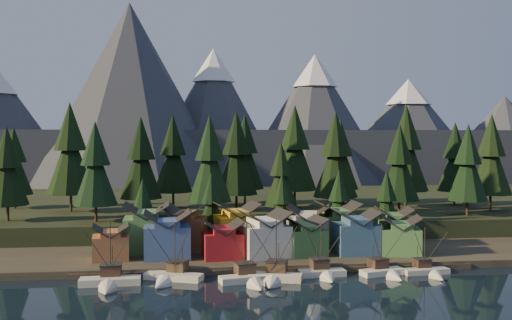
{
  "coord_description": "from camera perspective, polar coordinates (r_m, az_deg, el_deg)",
  "views": [
    {
      "loc": [
        -16.82,
        -94.86,
        26.96
      ],
      "look_at": [
        -2.46,
        30.0,
        21.78
      ],
      "focal_mm": 40.0,
      "sensor_mm": 36.0,
      "label": 1
    }
  ],
  "objects": [
    {
      "name": "tree_hill_2",
      "position": [
        144.91,
        -15.76,
        -0.65
      ],
      "size": [
        10.66,
        10.66,
        24.83
      ],
      "color": "#332319",
      "rests_on": "hillside"
    },
    {
      "name": "house_front_1",
      "position": [
        121.85,
        -8.87,
        -7.27
      ],
      "size": [
        9.88,
        9.52,
        9.79
      ],
      "rotation": [
        0.0,
        0.0,
        0.05
      ],
      "color": "#3D5690",
      "rests_on": "shore_strip"
    },
    {
      "name": "tree_hill_5",
      "position": [
        145.08,
        -4.65,
        -0.18
      ],
      "size": [
        11.43,
        11.43,
        26.63
      ],
      "color": "#332319",
      "rests_on": "hillside"
    },
    {
      "name": "boat_5",
      "position": [
        114.52,
        12.83,
        -10.18
      ],
      "size": [
        9.45,
        10.0,
        11.24
      ],
      "rotation": [
        0.0,
        0.0,
        0.25
      ],
      "color": "white",
      "rests_on": "ground"
    },
    {
      "name": "tree_hill_15",
      "position": [
        177.74,
        -1.13,
        0.56
      ],
      "size": [
        12.07,
        12.07,
        28.12
      ],
      "color": "#332319",
      "rests_on": "hillside"
    },
    {
      "name": "house_back_2",
      "position": [
        132.11,
        -1.95,
        -6.4
      ],
      "size": [
        11.07,
        10.44,
        10.18
      ],
      "rotation": [
        0.0,
        0.0,
        0.19
      ],
      "color": "gold",
      "rests_on": "shore_strip"
    },
    {
      "name": "tree_hill_10",
      "position": [
        181.13,
        8.42,
        0.3
      ],
      "size": [
        11.4,
        11.4,
        26.55
      ],
      "color": "#332319",
      "rests_on": "hillside"
    },
    {
      "name": "tree_hill_12",
      "position": [
        172.74,
        14.77,
        0.87
      ],
      "size": [
        13.11,
        13.11,
        30.55
      ],
      "color": "#332319",
      "rests_on": "hillside"
    },
    {
      "name": "tree_hill_17",
      "position": [
        174.92,
        22.45,
        0.23
      ],
      "size": [
        11.78,
        11.78,
        27.45
      ],
      "color": "#332319",
      "rests_on": "hillside"
    },
    {
      "name": "tree_shore_3",
      "position": [
        140.44,
        8.28,
        -4.17
      ],
      "size": [
        7.5,
        7.5,
        17.48
      ],
      "color": "#332319",
      "rests_on": "shore_strip"
    },
    {
      "name": "boat_4",
      "position": [
        111.67,
        6.77,
        -10.43
      ],
      "size": [
        9.42,
        10.15,
        11.52
      ],
      "rotation": [
        0.0,
        0.0,
        0.07
      ],
      "color": "white",
      "rests_on": "ground"
    },
    {
      "name": "tree_hill_14",
      "position": [
        185.54,
        19.27,
        0.05
      ],
      "size": [
        10.92,
        10.92,
        25.44
      ],
      "color": "#332319",
      "rests_on": "hillside"
    },
    {
      "name": "tree_hill_7",
      "position": [
        145.03,
        2.51,
        -1.67
      ],
      "size": [
        8.46,
        8.46,
        19.7
      ],
      "color": "#332319",
      "rests_on": "hillside"
    },
    {
      "name": "tree_shore_2",
      "position": [
        137.59,
        2.62,
        -4.46
      ],
      "size": [
        7.16,
        7.16,
        16.69
      ],
      "color": "#332319",
      "rests_on": "shore_strip"
    },
    {
      "name": "house_back_1",
      "position": [
        129.84,
        -7.15,
        -6.61
      ],
      "size": [
        10.54,
        10.63,
        10.02
      ],
      "rotation": [
        0.0,
        0.0,
        -0.2
      ],
      "color": "brown",
      "rests_on": "shore_strip"
    },
    {
      "name": "tree_hill_16",
      "position": [
        180.44,
        -23.03,
        -0.32
      ],
      "size": [
        10.3,
        10.3,
        23.99
      ],
      "color": "#332319",
      "rests_on": "hillside"
    },
    {
      "name": "house_back_4",
      "position": [
        135.09,
        8.2,
        -6.24
      ],
      "size": [
        9.71,
        9.36,
        10.13
      ],
      "rotation": [
        0.0,
        0.0,
        0.05
      ],
      "color": "#507E44",
      "rests_on": "shore_strip"
    },
    {
      "name": "mountain_ridge",
      "position": [
        308.71,
        -4.22,
        2.19
      ],
      "size": [
        560.0,
        190.0,
        90.0
      ],
      "color": "#414654",
      "rests_on": "ground"
    },
    {
      "name": "house_front_2",
      "position": [
        120.71,
        -3.37,
        -7.82
      ],
      "size": [
        8.72,
        8.78,
        7.87
      ],
      "rotation": [
        0.0,
        0.0,
        0.09
      ],
      "color": "maroon",
      "rests_on": "shore_strip"
    },
    {
      "name": "tree_hill_9",
      "position": [
        154.91,
        7.96,
        0.22
      ],
      "size": [
        11.96,
        11.96,
        27.86
      ],
      "color": "#332319",
      "rests_on": "hillside"
    },
    {
      "name": "tree_hill_3",
      "position": [
        155.55,
        -11.42,
        -0.08
      ],
      "size": [
        11.35,
        11.35,
        26.45
      ],
      "color": "#332319",
      "rests_on": "hillside"
    },
    {
      "name": "shore_strip",
      "position": [
        138.41,
        0.54,
        -8.56
      ],
      "size": [
        400.0,
        50.0,
        1.5
      ],
      "primitive_type": "cube",
      "color": "#312B23",
      "rests_on": "ground"
    },
    {
      "name": "ground",
      "position": [
        100.04,
        3.46,
        -13.28
      ],
      "size": [
        500.0,
        500.0,
        0.0
      ],
      "primitive_type": "plane",
      "color": "black",
      "rests_on": "ground"
    },
    {
      "name": "tree_hill_13",
      "position": [
        160.53,
        20.42,
        -0.51
      ],
      "size": [
        10.46,
        10.46,
        24.38
      ],
      "color": "#332319",
      "rests_on": "hillside"
    },
    {
      "name": "tree_hill_6",
      "position": [
        160.46,
        -1.98,
        0.41
      ],
      "size": [
        12.16,
        12.16,
        28.34
      ],
      "color": "#332319",
      "rests_on": "hillside"
    },
    {
      "name": "tree_hill_8",
      "position": [
        169.73,
        3.9,
        0.91
      ],
      "size": [
        13.09,
        13.09,
        30.5
      ],
      "color": "#332319",
      "rests_on": "hillside"
    },
    {
      "name": "tree_hill_1",
      "position": [
        166.26,
        -18.07,
        0.78
      ],
      "size": [
        13.11,
        13.11,
        30.55
      ],
      "color": "#332319",
      "rests_on": "hillside"
    },
    {
      "name": "tree_shore_4",
      "position": [
        143.98,
        12.91,
        -4.09
      ],
      "size": [
        7.41,
        7.41,
        17.25
      ],
      "color": "#332319",
      "rests_on": "shore_strip"
    },
    {
      "name": "house_back_5",
      "position": [
        136.84,
        13.63,
        -6.44
      ],
      "size": [
        9.14,
        9.23,
        8.91
      ],
      "rotation": [
        0.0,
        0.0,
        -0.17
      ],
      "color": "#476F3C",
      "rests_on": "shore_strip"
    },
    {
      "name": "house_back_0",
      "position": [
        128.67,
        -10.86,
        -6.54
      ],
      "size": [
        10.2,
        9.82,
        10.74
      ],
      "rotation": [
        0.0,
        0.0,
        0.04
      ],
      "color": "#4F8347",
      "rests_on": "shore_strip"
    },
    {
      "name": "tree_shore_1",
      "position": [
        135.9,
        -4.5,
        -4.46
      ],
      "size": [
        7.33,
        7.33,
        17.08
      ],
      "color": "#332319",
      "rests_on": "shore_strip"
    },
    {
      "name": "dock",
      "position": [
        115.69,
        2.01,
        -10.86
      ],
      "size": [
        80.0,
        4.0,
        1.0
      ],
      "primitive_type": "cube",
      "color": "#40382E",
      "rests_on": "ground"
    },
    {
      "name": "house_front_5",
      "position": [
        126.36,
        10.02,
        -7.01
      ],
      "size": [
        9.01,
        8.2,
        9.44
      ],
      "rotation": [
        0.0,
        0.0,
        0.0
      ],
      "color": "#335779",
      "rests_on": "shore_strip"
    },
    {
      "name": "tree_shore_0",
      "position": [
        136.36,
        -11.25,
        -4.78
      ],
      "size": [
        6.77,
        6.77,
        15.77
      ],
      "color": "#332319",
      "rests_on": "shore_strip"
    },
    {
      "name": "boat_6",
      "position": [
        117.63,
        16.88,
        -10.06
      ],
      "size": [
        9.51,
        10.22,
        10.12
      ],
      "rotation": [
        0.0,
        0.0,
        0.09
      ],
      "color": "beige",
      "rests_on": "ground"
    },
    {
      "name": "boat_2",
      "position": [
        106.38,
        -0.61,
        -11.07
      ],
      "size": [
        11.3,
        11.92,
        12.11
      ],
      "rotation": [
        0.0,
        0.0,
        0.21
      ],
      "color": "silver",
      "rests_on": "ground"
    },
    {
      "name": "tree_hill_4",
      "position": [
        170.04,
        -8.3,
        0.36
      ],
      "size": [
        11.86,
        11.86,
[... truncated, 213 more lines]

